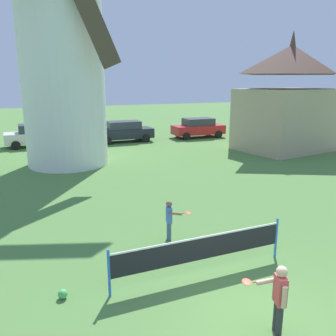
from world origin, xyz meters
name	(u,v)px	position (x,y,z in m)	size (l,w,h in m)	color
ground_plane	(258,318)	(0.00, 0.00, 0.00)	(120.00, 120.00, 0.00)	#517F3D
windmill	(60,34)	(-1.60, 14.89, 6.83)	(10.04, 5.00, 15.07)	white
tennis_net	(201,249)	(-0.30, 1.84, 0.68)	(4.48, 0.06, 1.10)	blue
player_near	(278,296)	(0.05, -0.46, 0.76)	(0.73, 0.71, 1.35)	#333338
player_far	(170,218)	(-0.21, 3.90, 0.68)	(0.69, 0.60, 1.20)	slate
stray_ball	(63,294)	(-3.45, 2.15, 0.10)	(0.20, 0.20, 0.20)	#4CB259
parked_car_cream	(38,135)	(-2.83, 21.37, 0.81)	(4.40, 1.94, 1.56)	silver
parked_car_black	(124,131)	(3.23, 20.73, 0.81)	(4.34, 1.92, 1.56)	#1E232D
parked_car_red	(198,128)	(9.38, 20.40, 0.81)	(4.22, 1.99, 1.56)	red
chapel	(288,100)	(12.35, 13.58, 3.28)	(6.93, 5.52, 7.60)	tan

